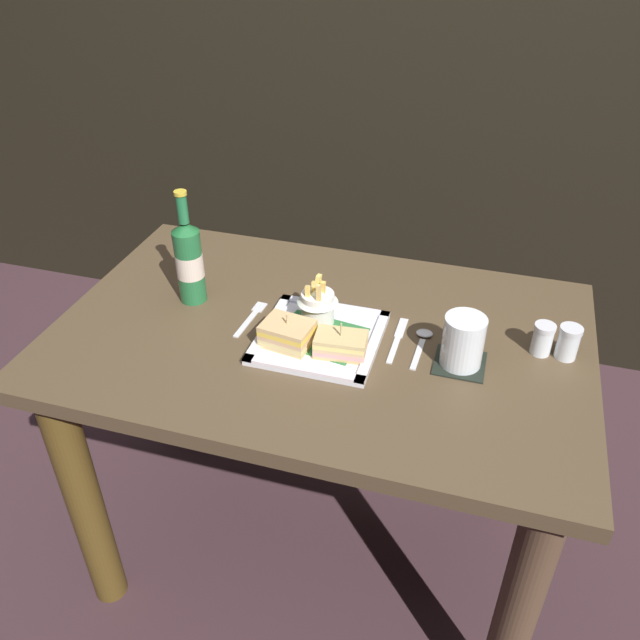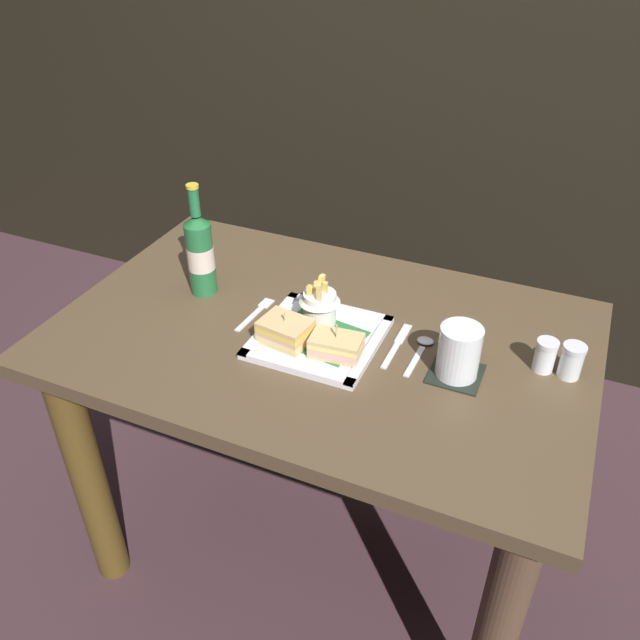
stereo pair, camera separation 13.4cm
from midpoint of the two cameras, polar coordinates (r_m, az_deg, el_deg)
The scene contains 14 objects.
ground_plane at distance 1.90m, azimuth 2.21°, elevation -19.35°, with size 6.00×6.00×0.00m, color #3D282D.
dining_table at distance 1.47m, azimuth 2.70°, elevation -6.13°, with size 1.13×0.72×0.74m.
square_plate at distance 1.34m, azimuth 2.75°, elevation -1.67°, with size 0.25×0.25×0.02m.
sandwich_half_left at distance 1.31m, azimuth -0.16°, elevation -1.09°, with size 0.11×0.09×0.07m.
sandwich_half_right at distance 1.28m, azimuth 4.44°, elevation -2.38°, with size 0.11×0.07×0.07m.
fries_cup at distance 1.35m, azimuth 2.79°, elevation 1.48°, with size 0.09×0.09×0.11m.
beer_bottle at distance 1.47m, azimuth -7.96°, elevation 5.79°, with size 0.06×0.06×0.26m.
drink_coaster at distance 1.30m, azimuth 14.79°, elevation -4.73°, with size 0.10×0.10×0.00m, color black.
water_glass at distance 1.27m, azimuth 15.10°, elevation -3.08°, with size 0.08×0.08×0.11m.
fork at distance 1.43m, azimuth -2.97°, elevation 0.59°, with size 0.03×0.14×0.00m.
knife at distance 1.35m, azimuth 9.68°, elevation -2.16°, with size 0.02×0.16×0.00m.
spoon at distance 1.35m, azimuth 11.85°, elevation -2.39°, with size 0.04×0.14×0.01m.
salt_shaker at distance 1.35m, azimuth 21.92°, elevation -3.17°, with size 0.04×0.04×0.07m.
pepper_shaker at distance 1.35m, azimuth 23.95°, elevation -3.58°, with size 0.04×0.04×0.07m.
Camera 2 is at (0.44, -1.02, 1.54)m, focal length 36.29 mm.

